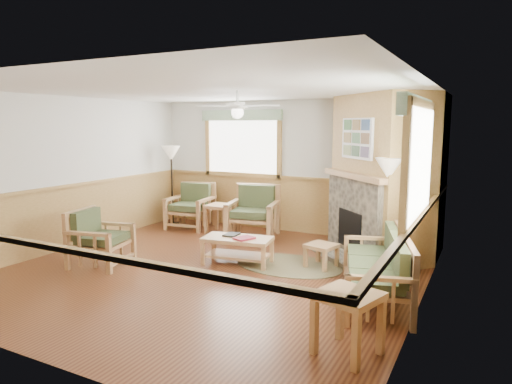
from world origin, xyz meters
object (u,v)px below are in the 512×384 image
at_px(end_table_sofa, 348,323).
at_px(floor_lamp_left, 172,185).
at_px(end_table_chairs, 221,219).
at_px(armchair_left, 101,238).
at_px(coffee_table, 237,251).
at_px(armchair_back_left, 190,206).
at_px(armchair_back_right, 253,212).
at_px(footstool, 321,256).
at_px(sofa, 375,266).
at_px(floor_lamp_right, 387,216).

relative_size(end_table_sofa, floor_lamp_left, 0.35).
bearing_deg(end_table_chairs, armchair_left, -100.62).
height_order(end_table_chairs, floor_lamp_left, floor_lamp_left).
relative_size(armchair_left, coffee_table, 0.82).
relative_size(armchair_left, end_table_sofa, 1.42).
height_order(armchair_back_left, coffee_table, armchair_back_left).
distance_m(armchair_back_right, floor_lamp_left, 2.19).
bearing_deg(armchair_back_left, footstool, -28.97).
distance_m(armchair_back_right, footstool, 2.20).
bearing_deg(armchair_back_left, sofa, -34.65).
relative_size(end_table_chairs, footstool, 1.38).
bearing_deg(armchair_left, end_table_chairs, -23.48).
distance_m(end_table_sofa, floor_lamp_left, 6.44).
xyz_separation_m(end_table_sofa, floor_lamp_right, (-0.20, 2.67, 0.56)).
bearing_deg(floor_lamp_left, end_table_sofa, -37.35).
xyz_separation_m(end_table_chairs, end_table_sofa, (3.74, -3.71, 0.02)).
relative_size(sofa, armchair_left, 2.11).
relative_size(armchair_back_right, floor_lamp_left, 0.58).
relative_size(coffee_table, end_table_chairs, 1.85).
bearing_deg(sofa, end_table_chairs, -137.71).
bearing_deg(coffee_table, armchair_back_left, 130.99).
bearing_deg(end_table_chairs, floor_lamp_right, -16.41).
bearing_deg(floor_lamp_left, footstool, -19.64).
xyz_separation_m(sofa, end_table_sofa, (0.10, -1.54, -0.12)).
xyz_separation_m(armchair_left, coffee_table, (1.87, 1.05, -0.23)).
relative_size(sofa, footstool, 4.39).
relative_size(end_table_chairs, end_table_sofa, 0.94).
distance_m(floor_lamp_left, floor_lamp_right, 5.05).
bearing_deg(armchair_back_right, floor_lamp_left, 160.88).
xyz_separation_m(armchair_left, footstool, (3.12, 1.49, -0.26)).
xyz_separation_m(sofa, armchair_back_right, (-2.86, 2.12, 0.08)).
relative_size(armchair_back_left, armchair_back_right, 0.93).
distance_m(armchair_back_left, coffee_table, 2.83).
height_order(coffee_table, end_table_sofa, end_table_sofa).
distance_m(armchair_back_left, end_table_sofa, 5.95).
distance_m(sofa, floor_lamp_right, 1.22).
height_order(end_table_chairs, floor_lamp_right, floor_lamp_right).
bearing_deg(footstool, armchair_back_right, 147.03).
distance_m(armchair_back_right, floor_lamp_right, 2.95).
xyz_separation_m(coffee_table, end_table_chairs, (-1.36, 1.68, 0.08)).
relative_size(armchair_left, floor_lamp_right, 0.51).
relative_size(coffee_table, floor_lamp_right, 0.62).
bearing_deg(coffee_table, floor_lamp_right, 6.60).
bearing_deg(sofa, coffee_table, -119.02).
relative_size(end_table_chairs, floor_lamp_right, 0.34).
relative_size(armchair_back_right, end_table_sofa, 1.63).
distance_m(end_table_chairs, floor_lamp_right, 3.74).
distance_m(sofa, footstool, 1.42).
height_order(armchair_left, end_table_sofa, armchair_left).
distance_m(end_table_chairs, floor_lamp_left, 1.49).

